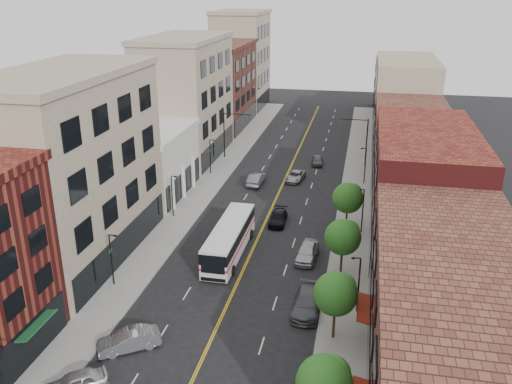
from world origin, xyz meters
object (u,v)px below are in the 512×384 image
Objects in this scene: car_lane_a at (278,218)px; car_lane_c at (317,160)px; car_parked_mid at (307,303)px; car_lane_behind at (256,179)px; car_angle_a at (75,383)px; car_parked_far at (307,252)px; car_lane_b at (295,176)px; car_angle_b at (129,340)px; city_bus at (229,238)px.

car_lane_c reaches higher than car_lane_a.
car_lane_behind is (-10.40, 29.54, 0.01)m from car_parked_mid.
car_lane_c is at bearing 130.57° from car_angle_a.
car_parked_far reaches higher than car_lane_b.
car_lane_a is at bearing 129.94° from car_angle_b.
car_parked_far reaches higher than car_lane_c.
car_angle_b reaches higher than car_lane_c.
city_bus reaches higher than car_parked_far.
car_parked_far is (11.57, 17.06, 0.04)m from car_angle_b.
city_bus is at bearing -91.53° from car_lane_b.
car_parked_far is 1.05× the size of car_lane_a.
car_lane_behind reaches higher than car_angle_a.
car_parked_far is (7.91, 0.49, -1.02)m from city_bus.
car_angle_a is at bearing -107.15° from car_lane_c.
car_angle_b is (-3.65, -16.57, -1.07)m from city_bus.
car_angle_b is 0.86× the size of car_parked_mid.
car_parked_far reaches higher than car_parked_mid.
car_parked_mid is 9.29m from car_parked_far.
car_parked_mid is (12.58, 7.83, 0.02)m from car_angle_b.
car_lane_c is at bearing -122.66° from car_lane_behind.
car_lane_a is (8.90, 30.18, -0.08)m from car_angle_a.
car_lane_b is at bearing -111.74° from car_lane_c.
city_bus reaches higher than car_parked_mid.
city_bus is 2.57× the size of car_parked_far.
car_lane_behind is 12.85m from car_lane_c.
car_lane_b is (3.61, 23.45, -1.20)m from city_bus.
car_lane_a is at bearing -101.02° from car_lane_c.
car_parked_mid is (14.22, 12.89, 0.06)m from car_angle_a.
city_bus is 9.36m from car_lane_a.
car_lane_c is (2.33, 22.74, 0.01)m from car_lane_a.
car_parked_far is 9.14m from car_lane_a.
car_lane_b is 1.17× the size of car_lane_c.
car_parked_far is at bearing 3.53° from city_bus.
car_parked_far is at bearing -91.51° from car_lane_c.
car_lane_b is (-4.30, 22.96, -0.18)m from car_parked_far.
car_lane_c is at bearing 134.73° from car_angle_b.
car_lane_a is at bearing -82.77° from car_lane_b.
car_parked_mid is 32.63m from car_lane_b.
car_angle_a is 42.60m from car_lane_behind.
car_parked_far is 30.86m from car_lane_c.
car_parked_mid reaches higher than car_angle_b.
car_angle_a is at bearing -51.84° from car_angle_b.
city_bus reaches higher than car_lane_a.
car_lane_a is at bearing 107.26° from car_parked_mid.
city_bus is at bearing 128.82° from car_angle_a.
car_angle_a is 0.79× the size of car_parked_mid.
car_parked_mid reaches higher than car_lane_a.
car_lane_c is (2.33, 7.84, 0.03)m from car_lane_b.
car_lane_a is (-4.30, 8.06, -0.16)m from car_parked_far.
city_bus reaches higher than car_lane_b.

